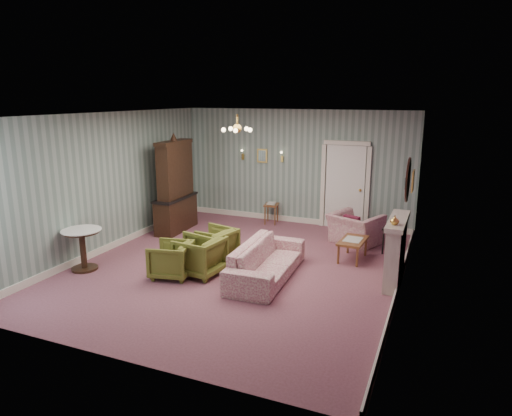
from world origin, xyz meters
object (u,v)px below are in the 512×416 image
at_px(pedestal_table, 83,250).
at_px(sofa_chintz, 267,255).
at_px(olive_chair_b, 200,254).
at_px(coffee_table, 352,250).
at_px(olive_chair_a, 171,258).
at_px(dresser, 175,184).
at_px(olive_chair_c, 212,245).
at_px(wingback_chair, 355,224).
at_px(side_table_black, 392,241).
at_px(fireplace, 396,251).

bearing_deg(pedestal_table, sofa_chintz, 16.34).
xyz_separation_m(olive_chair_b, sofa_chintz, (1.19, 0.33, 0.04)).
relative_size(sofa_chintz, coffee_table, 2.63).
bearing_deg(sofa_chintz, olive_chair_a, 109.14).
xyz_separation_m(dresser, pedestal_table, (-0.22, -2.91, -0.77)).
bearing_deg(olive_chair_c, olive_chair_a, -13.49).
distance_m(dresser, coffee_table, 4.51).
distance_m(wingback_chair, side_table_black, 0.95).
bearing_deg(dresser, wingback_chair, 6.58).
relative_size(olive_chair_a, olive_chair_b, 0.91).
bearing_deg(side_table_black, olive_chair_a, -141.47).
distance_m(olive_chair_c, fireplace, 3.42).
bearing_deg(coffee_table, olive_chair_c, -151.40).
bearing_deg(side_table_black, fireplace, -82.17).
bearing_deg(wingback_chair, fireplace, 142.20).
distance_m(olive_chair_a, dresser, 3.09).
relative_size(olive_chair_a, dresser, 0.31).
xyz_separation_m(olive_chair_a, olive_chair_c, (0.41, 0.81, 0.05)).
bearing_deg(sofa_chintz, fireplace, -74.83).
distance_m(olive_chair_b, coffee_table, 3.08).
height_order(wingback_chair, fireplace, fireplace).
height_order(fireplace, pedestal_table, fireplace).
relative_size(olive_chair_b, olive_chair_c, 0.97).
distance_m(sofa_chintz, side_table_black, 2.96).
height_order(coffee_table, side_table_black, side_table_black).
xyz_separation_m(olive_chair_a, fireplace, (3.78, 1.32, 0.22)).
xyz_separation_m(olive_chair_c, wingback_chair, (2.32, 2.43, 0.05)).
relative_size(wingback_chair, fireplace, 0.74).
height_order(olive_chair_c, sofa_chintz, sofa_chintz).
bearing_deg(olive_chair_b, coffee_table, 133.58).
bearing_deg(wingback_chair, pedestal_table, 62.10).
distance_m(dresser, side_table_black, 5.17).
bearing_deg(dresser, coffee_table, -7.76).
bearing_deg(fireplace, coffee_table, 137.22).
relative_size(olive_chair_c, coffee_table, 0.97).
bearing_deg(olive_chair_b, sofa_chintz, 112.04).
xyz_separation_m(olive_chair_a, wingback_chair, (2.73, 3.24, 0.10)).
bearing_deg(sofa_chintz, dresser, 55.92).
bearing_deg(side_table_black, pedestal_table, -148.95).
height_order(sofa_chintz, wingback_chair, wingback_chair).
xyz_separation_m(olive_chair_c, dresser, (-1.91, 1.76, 0.76)).
bearing_deg(olive_chair_c, pedestal_table, -48.46).
bearing_deg(coffee_table, sofa_chintz, -129.72).
bearing_deg(olive_chair_c, wingback_chair, 149.49).
xyz_separation_m(olive_chair_a, pedestal_table, (-1.73, -0.34, 0.04)).
xyz_separation_m(olive_chair_b, dresser, (-1.93, 2.26, 0.77)).
bearing_deg(coffee_table, dresser, 174.61).
bearing_deg(olive_chair_a, dresser, -161.82).
xyz_separation_m(olive_chair_b, coffee_table, (2.45, 1.85, -0.18)).
distance_m(wingback_chair, dresser, 4.34).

